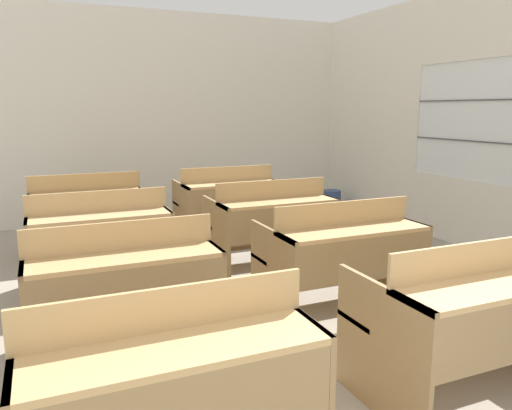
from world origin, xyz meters
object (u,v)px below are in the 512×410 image
(bench_front_right, at_px, (471,315))
(bench_third_left, at_px, (100,238))
(bench_third_right, at_px, (271,221))
(bench_back_left, at_px, (87,211))
(bench_front_left, at_px, (170,382))
(bench_back_right, at_px, (227,200))
(bench_second_left, at_px, (123,285))
(wastepaper_bin, at_px, (331,201))
(bench_second_right, at_px, (341,254))

(bench_front_right, height_order, bench_third_left, same)
(bench_third_right, bearing_deg, bench_back_left, 142.51)
(bench_front_right, relative_size, bench_third_right, 1.00)
(bench_front_left, xyz_separation_m, bench_back_right, (1.69, 3.89, 0.00))
(bench_back_left, xyz_separation_m, bench_back_right, (1.68, 0.01, 0.00))
(bench_second_left, height_order, wastepaper_bin, bench_second_left)
(bench_front_left, height_order, bench_third_left, same)
(bench_third_right, bearing_deg, bench_front_right, -89.37)
(bench_second_right, xyz_separation_m, bench_back_left, (-1.70, 2.56, 0.00))
(wastepaper_bin, bearing_deg, bench_third_left, -149.97)
(bench_third_left, height_order, wastepaper_bin, bench_third_left)
(bench_front_right, distance_m, bench_second_right, 1.30)
(bench_back_right, bearing_deg, bench_third_left, -142.36)
(bench_second_left, xyz_separation_m, wastepaper_bin, (3.74, 3.47, -0.31))
(bench_front_right, xyz_separation_m, bench_back_left, (-1.71, 3.86, 0.00))
(bench_front_left, bearing_deg, bench_second_right, 37.77)
(bench_third_right, relative_size, bench_back_left, 1.00)
(bench_front_left, relative_size, bench_second_right, 1.00)
(bench_third_right, bearing_deg, bench_second_left, -142.22)
(bench_second_left, xyz_separation_m, bench_back_right, (1.68, 2.60, 0.00))
(bench_front_right, relative_size, wastepaper_bin, 3.45)
(bench_second_right, height_order, bench_third_left, same)
(bench_back_left, bearing_deg, bench_back_right, 0.34)
(bench_front_right, xyz_separation_m, bench_third_left, (-1.71, 2.57, 0.00))
(bench_second_right, height_order, wastepaper_bin, bench_second_right)
(bench_second_left, relative_size, bench_third_left, 1.00)
(bench_back_left, bearing_deg, wastepaper_bin, 13.18)
(bench_third_right, relative_size, bench_back_right, 1.00)
(bench_second_left, height_order, bench_back_left, same)
(bench_front_left, height_order, bench_second_right, same)
(bench_front_right, relative_size, bench_back_left, 1.00)
(bench_third_right, height_order, bench_back_right, same)
(bench_back_right, bearing_deg, bench_second_left, -122.82)
(bench_back_left, height_order, wastepaper_bin, bench_back_left)
(bench_back_right, distance_m, wastepaper_bin, 2.26)
(bench_back_right, bearing_deg, bench_back_left, -179.66)
(bench_front_right, bearing_deg, bench_front_left, -179.23)
(bench_third_left, relative_size, wastepaper_bin, 3.45)
(bench_front_left, relative_size, bench_third_left, 1.00)
(bench_front_right, relative_size, bench_third_left, 1.00)
(bench_front_right, height_order, bench_second_left, same)
(bench_back_left, height_order, bench_back_right, same)
(bench_second_left, bearing_deg, bench_second_right, 0.94)
(bench_third_left, distance_m, bench_third_right, 1.68)
(bench_front_left, xyz_separation_m, bench_third_right, (1.69, 2.59, 0.00))
(bench_front_right, distance_m, wastepaper_bin, 5.16)
(bench_third_left, relative_size, bench_third_right, 1.00)
(bench_second_left, xyz_separation_m, bench_second_right, (1.69, 0.03, 0.00))
(bench_third_left, bearing_deg, bench_second_right, -37.00)
(bench_front_left, distance_m, bench_third_right, 3.09)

